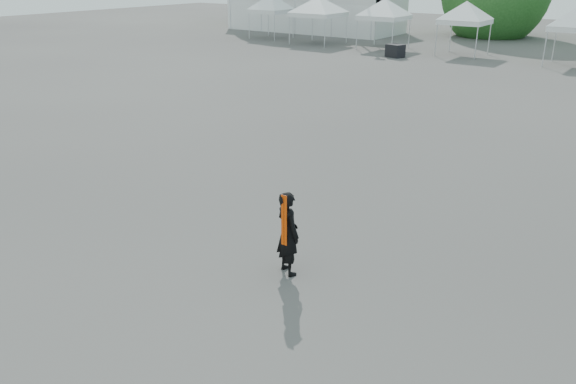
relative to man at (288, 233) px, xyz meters
The scene contains 7 objects.
ground 1.48m from the man, 131.29° to the left, with size 120.00×120.00×0.00m, color #474442.
marquee 42.57m from the man, 122.42° to the left, with size 15.00×6.25×4.23m.
tent_b 33.80m from the man, 121.77° to the left, with size 4.59×4.59×3.88m.
tent_c 31.71m from the man, 113.52° to the left, with size 4.08×4.08×3.88m.
tent_d 30.05m from the man, 103.59° to the left, with size 3.92×3.92×3.88m.
man is the anchor object (origin of this frame).
crate_west 27.71m from the man, 111.45° to the left, with size 1.02×0.80×0.80m, color black.
Camera 1 is at (6.16, -8.40, 5.31)m, focal length 35.00 mm.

